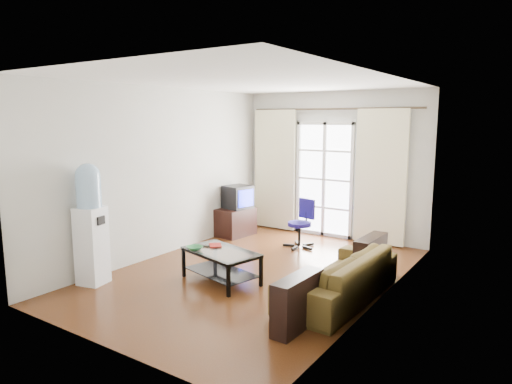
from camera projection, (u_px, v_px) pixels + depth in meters
floor at (256, 273)px, 6.57m from camera, size 5.20×5.20×0.00m
ceiling at (256, 81)px, 6.14m from camera, size 5.20×5.20×0.00m
wall_back at (333, 165)px, 8.49m from camera, size 3.60×0.02×2.70m
wall_front at (99, 212)px, 4.22m from camera, size 3.60×0.02×2.70m
wall_left at (163, 172)px, 7.34m from camera, size 0.02×5.20×2.70m
wall_right at (382, 192)px, 5.37m from camera, size 0.02×5.20×2.70m
french_door at (324, 179)px, 8.57m from camera, size 1.16×0.06×2.15m
curtain_rod at (332, 109)px, 8.24m from camera, size 3.30×0.04×0.04m
curtain_left at (275, 170)px, 9.07m from camera, size 0.90×0.07×2.35m
curtain_right at (381, 177)px, 7.89m from camera, size 0.90×0.07×2.35m
radiator at (371, 225)px, 8.13m from camera, size 0.64×0.12×0.64m
sofa at (339, 276)px, 5.61m from camera, size 2.04×0.92×0.58m
coffee_table at (221, 262)px, 6.20m from camera, size 1.18×0.85×0.43m
bowl at (195, 248)px, 6.21m from camera, size 0.35×0.35×0.05m
book at (210, 246)px, 6.38m from camera, size 0.38×0.38×0.02m
remote at (204, 246)px, 6.38m from camera, size 0.17×0.07×0.02m
tv_stand at (235, 222)px, 8.68m from camera, size 0.55×0.76×0.52m
crt_tv at (237, 197)px, 8.65m from camera, size 0.54×0.54×0.43m
task_chair at (300, 233)px, 7.89m from camera, size 0.68×0.68×0.83m
water_cooler at (90, 222)px, 6.04m from camera, size 0.40×0.40×1.63m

